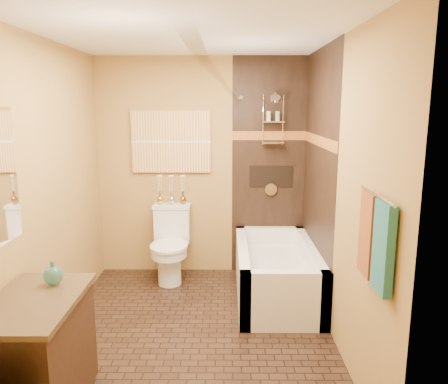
{
  "coord_description": "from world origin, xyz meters",
  "views": [
    {
      "loc": [
        0.29,
        -3.51,
        1.96
      ],
      "look_at": [
        0.26,
        0.4,
        1.18
      ],
      "focal_mm": 35.0,
      "sensor_mm": 36.0,
      "label": 1
    }
  ],
  "objects_px": {
    "sunset_painting": "(171,142)",
    "vanity": "(37,356)",
    "bathtub": "(276,276)",
    "toilet": "(170,244)"
  },
  "relations": [
    {
      "from": "sunset_painting",
      "to": "vanity",
      "type": "bearing_deg",
      "value": -103.19
    },
    {
      "from": "sunset_painting",
      "to": "bathtub",
      "type": "distance_m",
      "value": 1.9
    },
    {
      "from": "sunset_painting",
      "to": "vanity",
      "type": "xyz_separation_m",
      "value": [
        -0.58,
        -2.47,
        -1.16
      ]
    },
    {
      "from": "bathtub",
      "to": "toilet",
      "type": "bearing_deg",
      "value": 158.51
    },
    {
      "from": "bathtub",
      "to": "toilet",
      "type": "distance_m",
      "value": 1.25
    },
    {
      "from": "bathtub",
      "to": "vanity",
      "type": "height_order",
      "value": "vanity"
    },
    {
      "from": "sunset_painting",
      "to": "bathtub",
      "type": "xyz_separation_m",
      "value": [
        1.15,
        -0.73,
        -1.33
      ]
    },
    {
      "from": "bathtub",
      "to": "sunset_painting",
      "type": "bearing_deg",
      "value": 147.69
    },
    {
      "from": "bathtub",
      "to": "vanity",
      "type": "bearing_deg",
      "value": -134.72
    },
    {
      "from": "sunset_painting",
      "to": "bathtub",
      "type": "height_order",
      "value": "sunset_painting"
    }
  ]
}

